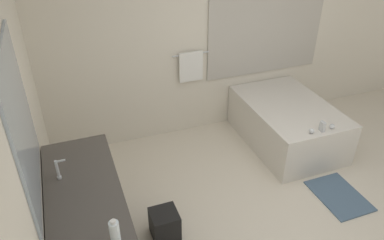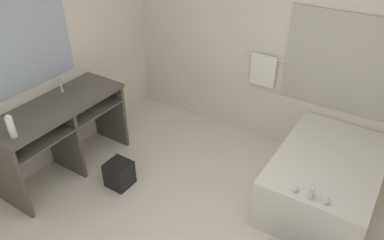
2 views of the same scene
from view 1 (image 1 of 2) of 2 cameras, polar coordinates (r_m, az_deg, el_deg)
ground_plane at (r=4.05m, az=15.19°, el=-16.38°), size 16.00×16.00×0.00m
wall_back_with_blinds at (r=4.96m, az=3.15°, el=12.86°), size 7.40×0.13×2.70m
wall_left_with_mirror at (r=2.64m, az=-24.24°, el=-8.62°), size 0.08×7.40×2.70m
vanity_counter at (r=3.31m, az=-15.65°, el=-13.13°), size 0.59×1.52×0.91m
sink_faucet at (r=3.26m, az=-19.75°, el=-7.16°), size 0.09×0.04×0.18m
bathtub at (r=5.12m, az=14.28°, el=-0.24°), size 1.01×1.51×0.70m
water_bottle_1 at (r=2.61m, az=-11.64°, el=-16.67°), size 0.07×0.07×0.24m
waste_bin at (r=3.81m, az=-4.19°, el=-15.56°), size 0.26×0.26×0.30m
bath_mat at (r=4.60m, az=21.48°, el=-10.68°), size 0.48×0.67×0.02m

